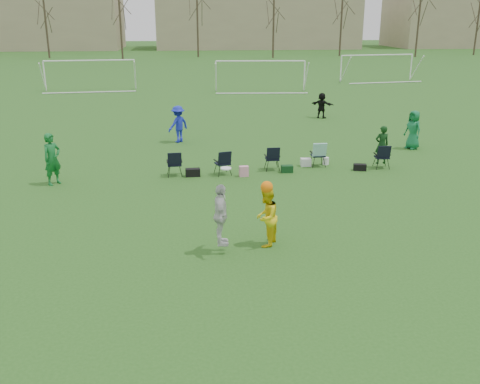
{
  "coord_description": "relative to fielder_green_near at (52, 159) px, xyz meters",
  "views": [
    {
      "loc": [
        -2.24,
        -12.3,
        5.83
      ],
      "look_at": [
        -0.81,
        1.58,
        1.25
      ],
      "focal_mm": 40.0,
      "sensor_mm": 36.0,
      "label": 1
    }
  ],
  "objects": [
    {
      "name": "goal_mid",
      "position": [
        11.08,
        25.01,
        0.98
      ],
      "size": [
        7.4,
        0.63,
        2.46
      ],
      "rotation": [
        0.0,
        0.0,
        -0.07
      ],
      "color": "white",
      "rests_on": "ground"
    },
    {
      "name": "fielder_black",
      "position": [
        13.03,
        12.22,
        -0.19
      ],
      "size": [
        1.41,
        1.18,
        1.52
      ],
      "primitive_type": "imported",
      "rotation": [
        0.0,
        0.0,
        2.53
      ],
      "color": "black",
      "rests_on": "ground"
    },
    {
      "name": "tree_line",
      "position": [
        7.31,
        62.86,
        4.14
      ],
      "size": [
        110.28,
        3.28,
        11.4
      ],
      "color": "#382B21",
      "rests_on": "ground"
    },
    {
      "name": "fielder_green_near",
      "position": [
        0.0,
        0.0,
        0.0
      ],
      "size": [
        0.8,
        0.82,
        1.89
      ],
      "primitive_type": "imported",
      "rotation": [
        0.0,
        0.0,
        0.84
      ],
      "color": "#126528",
      "rests_on": "ground"
    },
    {
      "name": "center_contest",
      "position": [
        6.34,
        -6.39,
        -0.02
      ],
      "size": [
        1.88,
        1.31,
        2.3
      ],
      "color": "silver",
      "rests_on": "ground"
    },
    {
      "name": "fielder_blue",
      "position": [
        4.47,
        6.49,
        -0.06
      ],
      "size": [
        1.29,
        1.25,
        1.77
      ],
      "primitive_type": "imported",
      "rotation": [
        0.0,
        0.0,
        3.87
      ],
      "color": "#1825BB",
      "rests_on": "ground"
    },
    {
      "name": "fielder_green_far",
      "position": [
        15.25,
        4.01,
        -0.06
      ],
      "size": [
        0.87,
        1.02,
        1.78
      ],
      "primitive_type": "imported",
      "rotation": [
        0.0,
        0.0,
        -1.15
      ],
      "color": "#126A3A",
      "rests_on": "ground"
    },
    {
      "name": "ground",
      "position": [
        7.08,
        -6.99,
        -0.95
      ],
      "size": [
        260.0,
        260.0,
        0.0
      ],
      "primitive_type": "plane",
      "color": "#26561B",
      "rests_on": "ground"
    },
    {
      "name": "sideline_setup",
      "position": [
        8.97,
        0.96,
        -0.43
      ],
      "size": [
        8.95,
        1.62,
        1.71
      ],
      "color": "#0E3411",
      "rests_on": "ground"
    },
    {
      "name": "goal_left",
      "position": [
        -2.92,
        27.01,
        0.98
      ],
      "size": [
        7.39,
        0.76,
        2.46
      ],
      "rotation": [
        0.0,
        0.0,
        0.09
      ],
      "color": "white",
      "rests_on": "ground"
    },
    {
      "name": "goal_right",
      "position": [
        23.08,
        31.01,
        0.98
      ],
      "size": [
        7.35,
        1.14,
        2.46
      ],
      "rotation": [
        0.0,
        0.0,
        0.14
      ],
      "color": "white",
      "rests_on": "ground"
    },
    {
      "name": "building_row",
      "position": [
        13.8,
        89.01,
        5.04
      ],
      "size": [
        126.0,
        16.0,
        13.0
      ],
      "color": "tan",
      "rests_on": "ground"
    }
  ]
}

